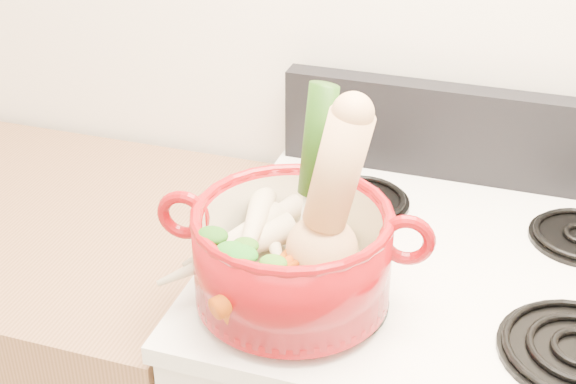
% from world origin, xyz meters
% --- Properties ---
extents(cooktop, '(0.78, 0.67, 0.03)m').
position_xyz_m(cooktop, '(0.00, 1.40, 0.93)').
color(cooktop, white).
rests_on(cooktop, stove_body).
extents(control_backsplash, '(0.76, 0.05, 0.18)m').
position_xyz_m(control_backsplash, '(0.00, 1.70, 1.04)').
color(control_backsplash, black).
rests_on(control_backsplash, cooktop).
extents(burner_front_left, '(0.22, 0.22, 0.02)m').
position_xyz_m(burner_front_left, '(-0.19, 1.24, 0.96)').
color(burner_front_left, black).
rests_on(burner_front_left, cooktop).
extents(burner_back_left, '(0.17, 0.17, 0.02)m').
position_xyz_m(burner_back_left, '(-0.19, 1.54, 0.96)').
color(burner_back_left, black).
rests_on(burner_back_left, cooktop).
extents(dutch_oven, '(0.32, 0.32, 0.14)m').
position_xyz_m(dutch_oven, '(-0.22, 1.22, 1.04)').
color(dutch_oven, maroon).
rests_on(dutch_oven, burner_front_left).
extents(pot_handle_left, '(0.08, 0.03, 0.08)m').
position_xyz_m(pot_handle_left, '(-0.38, 1.21, 1.09)').
color(pot_handle_left, maroon).
rests_on(pot_handle_left, dutch_oven).
extents(pot_handle_right, '(0.08, 0.03, 0.08)m').
position_xyz_m(pot_handle_right, '(-0.06, 1.24, 1.09)').
color(pot_handle_right, maroon).
rests_on(pot_handle_right, dutch_oven).
extents(squash, '(0.17, 0.11, 0.29)m').
position_xyz_m(squash, '(-0.18, 1.25, 1.13)').
color(squash, tan).
rests_on(squash, dutch_oven).
extents(leek, '(0.07, 0.10, 0.30)m').
position_xyz_m(leek, '(-0.20, 1.26, 1.15)').
color(leek, silver).
rests_on(leek, dutch_oven).
extents(ginger, '(0.10, 0.08, 0.04)m').
position_xyz_m(ginger, '(-0.20, 1.31, 1.02)').
color(ginger, tan).
rests_on(ginger, dutch_oven).
extents(parsnip_0, '(0.05, 0.21, 0.06)m').
position_xyz_m(parsnip_0, '(-0.29, 1.25, 1.02)').
color(parsnip_0, beige).
rests_on(parsnip_0, dutch_oven).
extents(parsnip_1, '(0.19, 0.20, 0.07)m').
position_xyz_m(parsnip_1, '(-0.32, 1.22, 1.03)').
color(parsnip_1, '#EFE2C2').
rests_on(parsnip_1, dutch_oven).
extents(parsnip_2, '(0.12, 0.17, 0.05)m').
position_xyz_m(parsnip_2, '(-0.26, 1.27, 1.03)').
color(parsnip_2, beige).
rests_on(parsnip_2, dutch_oven).
extents(parsnip_3, '(0.14, 0.17, 0.05)m').
position_xyz_m(parsnip_3, '(-0.32, 1.24, 1.04)').
color(parsnip_3, beige).
rests_on(parsnip_3, dutch_oven).
extents(parsnip_4, '(0.14, 0.18, 0.05)m').
position_xyz_m(parsnip_4, '(-0.30, 1.26, 1.04)').
color(parsnip_4, beige).
rests_on(parsnip_4, dutch_oven).
extents(parsnip_5, '(0.08, 0.25, 0.07)m').
position_xyz_m(parsnip_5, '(-0.29, 1.25, 1.05)').
color(parsnip_5, beige).
rests_on(parsnip_5, dutch_oven).
extents(carrot_0, '(0.06, 0.19, 0.05)m').
position_xyz_m(carrot_0, '(-0.24, 1.18, 1.02)').
color(carrot_0, '#D3610A').
rests_on(carrot_0, dutch_oven).
extents(carrot_1, '(0.13, 0.15, 0.05)m').
position_xyz_m(carrot_1, '(-0.26, 1.20, 1.02)').
color(carrot_1, '#CA590A').
rests_on(carrot_1, dutch_oven).
extents(carrot_2, '(0.06, 0.16, 0.04)m').
position_xyz_m(carrot_2, '(-0.19, 1.17, 1.03)').
color(carrot_2, '#C45E09').
rests_on(carrot_2, dutch_oven).
extents(carrot_3, '(0.10, 0.15, 0.05)m').
position_xyz_m(carrot_3, '(-0.24, 1.14, 1.03)').
color(carrot_3, '#B84109').
rests_on(carrot_3, dutch_oven).
extents(carrot_4, '(0.08, 0.14, 0.04)m').
position_xyz_m(carrot_4, '(-0.23, 1.19, 1.04)').
color(carrot_4, '#DE530B').
rests_on(carrot_4, dutch_oven).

